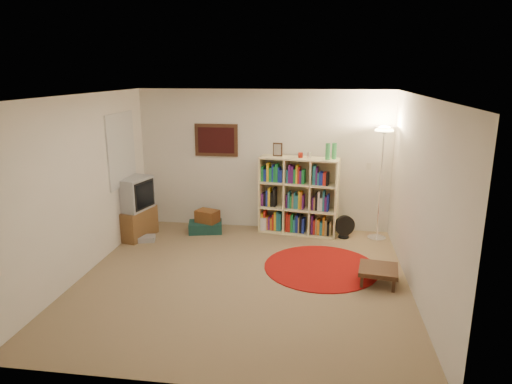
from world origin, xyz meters
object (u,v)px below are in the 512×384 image
(floor_lamp, at_px, (383,146))
(floor_fan, at_px, (344,227))
(bookshelf, at_px, (297,197))
(side_table, at_px, (378,270))
(tv_stand, at_px, (133,209))
(suitcase, at_px, (205,227))

(floor_lamp, bearing_deg, floor_fan, -176.54)
(bookshelf, height_order, floor_fan, bookshelf)
(side_table, bearing_deg, floor_fan, 102.28)
(floor_lamp, relative_size, tv_stand, 1.83)
(floor_lamp, height_order, tv_stand, floor_lamp)
(side_table, bearing_deg, suitcase, 149.23)
(tv_stand, height_order, suitcase, tv_stand)
(tv_stand, bearing_deg, side_table, -4.07)
(floor_fan, height_order, side_table, floor_fan)
(bookshelf, height_order, floor_lamp, floor_lamp)
(bookshelf, height_order, tv_stand, bookshelf)
(bookshelf, relative_size, floor_lamp, 0.85)
(floor_fan, height_order, tv_stand, tv_stand)
(bookshelf, xyz_separation_m, floor_fan, (0.83, -0.16, -0.46))
(tv_stand, xyz_separation_m, side_table, (3.99, -1.28, -0.32))
(floor_fan, bearing_deg, floor_lamp, -14.99)
(suitcase, height_order, side_table, side_table)
(side_table, bearing_deg, tv_stand, 162.23)
(bookshelf, bearing_deg, floor_fan, -1.94)
(floor_fan, xyz_separation_m, side_table, (0.37, -1.72, -0.01))
(bookshelf, xyz_separation_m, side_table, (1.20, -1.88, -0.47))
(floor_fan, distance_m, side_table, 1.76)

